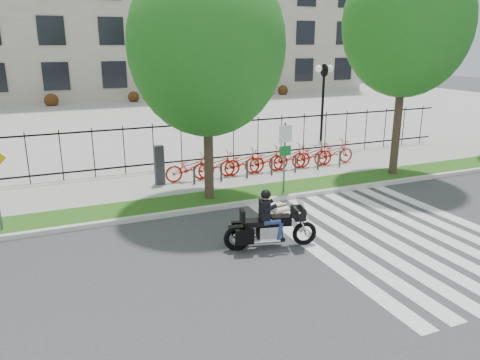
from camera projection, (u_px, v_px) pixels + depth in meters
name	position (u px, v px, depth m)	size (l,w,h in m)	color
ground	(242.00, 266.00, 11.59)	(120.00, 120.00, 0.00)	#37373A
curb	(191.00, 211.00, 15.19)	(60.00, 0.20, 0.15)	beige
grass_verge	(184.00, 203.00, 15.93)	(60.00, 1.50, 0.15)	#234E13
sidewalk	(165.00, 183.00, 18.14)	(60.00, 3.50, 0.15)	gray
plaza	(103.00, 119.00, 33.61)	(80.00, 34.00, 0.10)	gray
crosswalk_stripes	(395.00, 236.00, 13.42)	(5.70, 8.00, 0.01)	silver
iron_fence	(153.00, 147.00, 19.38)	(30.00, 0.06, 2.00)	black
lamp_post_right	(324.00, 84.00, 25.05)	(1.06, 0.70, 4.25)	black
street_tree_1	(206.00, 46.00, 14.83)	(5.05, 5.05, 7.99)	#392B1F
street_tree_2	(407.00, 23.00, 17.64)	(4.85, 4.85, 8.68)	#392B1F
bike_share_station	(265.00, 160.00, 19.33)	(8.96, 0.88, 1.50)	#2D2D33
sign_pole_regulatory	(285.00, 148.00, 16.52)	(0.50, 0.09, 2.50)	#59595B
motorcycle_rider	(271.00, 225.00, 12.48)	(2.54, 1.06, 1.98)	black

